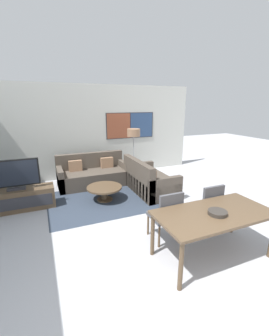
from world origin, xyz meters
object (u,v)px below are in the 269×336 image
(tv_console, at_px, (18,199))
(dining_chair_centre, at_px, (207,205))
(television, at_px, (15,175))
(dining_table, at_px, (214,217))
(sofa_main, at_px, (93,175))
(fruit_bowl, at_px, (218,212))
(coffee_table, at_px, (104,190))
(dining_chair_left, at_px, (167,214))
(sofa_side, at_px, (148,181))
(floor_lamp, at_px, (134,136))

(tv_console, bearing_deg, dining_chair_centre, -35.08)
(television, relative_size, dining_table, 0.57)
(sofa_main, xyz_separation_m, fruit_bowl, (0.91, -3.91, 0.48))
(coffee_table, xyz_separation_m, dining_chair_left, (0.51, -2.01, 0.24))
(dining_chair_left, bearing_deg, dining_table, -55.45)
(coffee_table, height_order, dining_table, dining_table)
(fruit_bowl, bearing_deg, coffee_table, 108.78)
(sofa_side, bearing_deg, tv_console, 86.98)
(sofa_side, height_order, fruit_bowl, sofa_side)
(sofa_main, bearing_deg, dining_chair_left, -81.09)
(dining_table, bearing_deg, sofa_main, 103.58)
(coffee_table, height_order, floor_lamp, floor_lamp)
(dining_table, relative_size, dining_chair_centre, 1.94)
(fruit_bowl, bearing_deg, dining_chair_left, 120.95)
(coffee_table, distance_m, fruit_bowl, 2.89)
(sofa_side, distance_m, fruit_bowl, 2.83)
(television, distance_m, dining_chair_centre, 3.93)
(coffee_table, bearing_deg, tv_console, 172.41)
(television, distance_m, coffee_table, 1.95)
(television, bearing_deg, sofa_main, 27.53)
(sofa_main, relative_size, coffee_table, 2.33)
(coffee_table, relative_size, fruit_bowl, 3.07)
(tv_console, bearing_deg, dining_table, -45.82)
(dining_chair_centre, height_order, floor_lamp, floor_lamp)
(sofa_side, height_order, dining_chair_left, dining_chair_left)
(dining_table, height_order, dining_chair_left, dining_chair_left)
(television, relative_size, sofa_main, 0.51)
(dining_chair_left, bearing_deg, dining_chair_centre, 0.26)
(coffee_table, bearing_deg, fruit_bowl, -71.22)
(television, height_order, sofa_main, television)
(tv_console, xyz_separation_m, sofa_side, (3.05, -0.16, 0.04))
(sofa_main, bearing_deg, sofa_side, -43.56)
(dining_table, distance_m, floor_lamp, 3.93)
(sofa_side, bearing_deg, television, 86.96)
(dining_chair_centre, bearing_deg, sofa_main, 112.70)
(dining_table, relative_size, fruit_bowl, 6.40)
(fruit_bowl, bearing_deg, sofa_side, 84.35)
(sofa_side, bearing_deg, sofa_main, 46.44)
(television, height_order, dining_chair_left, television)
(floor_lamp, bearing_deg, fruit_bowl, -95.25)
(sofa_main, bearing_deg, fruit_bowl, -76.83)
(sofa_main, relative_size, dining_table, 1.12)
(dining_table, bearing_deg, fruit_bowl, -100.00)
(dining_chair_centre, distance_m, floor_lamp, 3.34)
(television, xyz_separation_m, dining_chair_centre, (3.21, -2.25, -0.29))
(tv_console, bearing_deg, dining_chair_left, -43.65)
(television, relative_size, dining_chair_left, 1.10)
(sofa_main, distance_m, dining_chair_left, 3.27)
(sofa_side, relative_size, dining_chair_left, 1.83)
(sofa_side, height_order, coffee_table, sofa_side)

